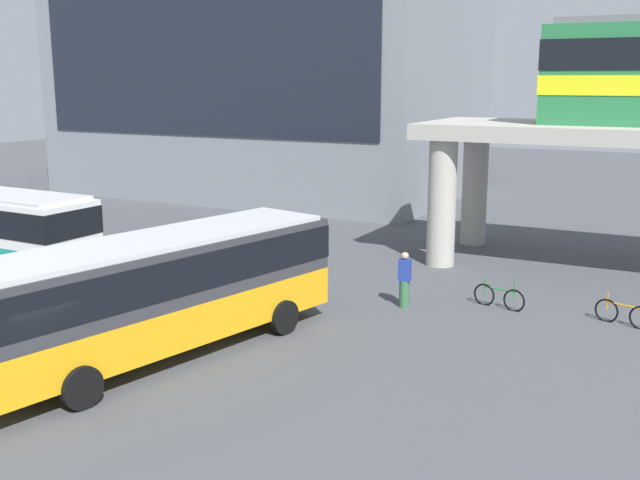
{
  "coord_description": "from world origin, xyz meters",
  "views": [
    {
      "loc": [
        13.11,
        -11.15,
        7.2
      ],
      "look_at": [
        2.31,
        9.53,
        2.2
      ],
      "focal_mm": 42.24,
      "sensor_mm": 36.0,
      "label": 1
    }
  ],
  "objects_px": {
    "station_building": "(272,73)",
    "bicycle_orange": "(624,314)",
    "pedestrian_near_building": "(404,281)",
    "bus_main": "(155,285)",
    "bicycle_green": "(499,297)"
  },
  "relations": [
    {
      "from": "station_building",
      "to": "bicycle_orange",
      "type": "bearing_deg",
      "value": -39.24
    },
    {
      "from": "bicycle_orange",
      "to": "pedestrian_near_building",
      "type": "distance_m",
      "value": 6.63
    },
    {
      "from": "bicycle_orange",
      "to": "bus_main",
      "type": "bearing_deg",
      "value": -141.23
    },
    {
      "from": "station_building",
      "to": "pedestrian_near_building",
      "type": "xyz_separation_m",
      "value": [
        17.41,
        -20.82,
        -6.75
      ]
    },
    {
      "from": "bicycle_green",
      "to": "pedestrian_near_building",
      "type": "relative_size",
      "value": 0.97
    },
    {
      "from": "bus_main",
      "to": "bicycle_orange",
      "type": "distance_m",
      "value": 13.68
    },
    {
      "from": "bicycle_green",
      "to": "bus_main",
      "type": "bearing_deg",
      "value": -128.75
    },
    {
      "from": "station_building",
      "to": "pedestrian_near_building",
      "type": "relative_size",
      "value": 13.47
    },
    {
      "from": "pedestrian_near_building",
      "to": "bicycle_orange",
      "type": "bearing_deg",
      "value": 11.36
    },
    {
      "from": "bus_main",
      "to": "pedestrian_near_building",
      "type": "bearing_deg",
      "value": 60.3
    },
    {
      "from": "station_building",
      "to": "bicycle_orange",
      "type": "xyz_separation_m",
      "value": [
        23.89,
        -19.52,
        -7.25
      ]
    },
    {
      "from": "bus_main",
      "to": "bicycle_green",
      "type": "bearing_deg",
      "value": 51.25
    },
    {
      "from": "station_building",
      "to": "bicycle_green",
      "type": "distance_m",
      "value": 28.96
    },
    {
      "from": "bicycle_orange",
      "to": "pedestrian_near_building",
      "type": "height_order",
      "value": "pedestrian_near_building"
    },
    {
      "from": "bicycle_green",
      "to": "bicycle_orange",
      "type": "distance_m",
      "value": 3.75
    }
  ]
}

